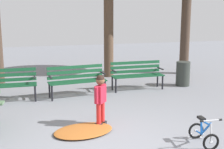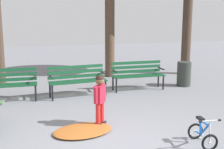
{
  "view_description": "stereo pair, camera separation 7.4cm",
  "coord_description": "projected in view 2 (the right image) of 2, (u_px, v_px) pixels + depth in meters",
  "views": [
    {
      "loc": [
        -1.58,
        -4.49,
        2.23
      ],
      "look_at": [
        0.61,
        2.13,
        0.85
      ],
      "focal_mm": 47.91,
      "sensor_mm": 36.0,
      "label": 1
    },
    {
      "loc": [
        -1.5,
        -4.52,
        2.23
      ],
      "look_at": [
        0.61,
        2.13,
        0.85
      ],
      "focal_mm": 47.91,
      "sensor_mm": 36.0,
      "label": 2
    }
  ],
  "objects": [
    {
      "name": "kids_bicycle",
      "position": [
        202.0,
        134.0,
        5.22
      ],
      "size": [
        0.41,
        0.59,
        0.54
      ],
      "color": "black",
      "rests_on": "ground"
    },
    {
      "name": "trash_bin",
      "position": [
        184.0,
        74.0,
        9.58
      ],
      "size": [
        0.44,
        0.44,
        0.78
      ],
      "primitive_type": "cylinder",
      "color": "#2D332D",
      "rests_on": "ground"
    },
    {
      "name": "park_bench_right",
      "position": [
        138.0,
        73.0,
        9.11
      ],
      "size": [
        1.61,
        0.51,
        0.85
      ],
      "color": "#144728",
      "rests_on": "ground"
    },
    {
      "name": "ground",
      "position": [
        116.0,
        148.0,
        5.1
      ],
      "size": [
        36.0,
        36.0,
        0.0
      ],
      "primitive_type": "plane",
      "color": "slate"
    },
    {
      "name": "park_bench_left",
      "position": [
        77.0,
        78.0,
        8.34
      ],
      "size": [
        1.63,
        0.56,
        0.85
      ],
      "color": "#144728",
      "rests_on": "ground"
    },
    {
      "name": "leaf_pile",
      "position": [
        83.0,
        130.0,
        5.81
      ],
      "size": [
        1.29,
        0.99,
        0.07
      ],
      "primitive_type": "ellipsoid",
      "rotation": [
        0.0,
        0.0,
        0.16
      ],
      "color": "#9E5623",
      "rests_on": "ground"
    },
    {
      "name": "park_bench_far_left",
      "position": [
        6.0,
        82.0,
        7.87
      ],
      "size": [
        1.62,
        0.55,
        0.85
      ],
      "color": "#144728",
      "rests_on": "ground"
    },
    {
      "name": "child_standing",
      "position": [
        100.0,
        96.0,
        6.08
      ],
      "size": [
        0.3,
        0.31,
        1.06
      ],
      "color": "red",
      "rests_on": "ground"
    }
  ]
}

